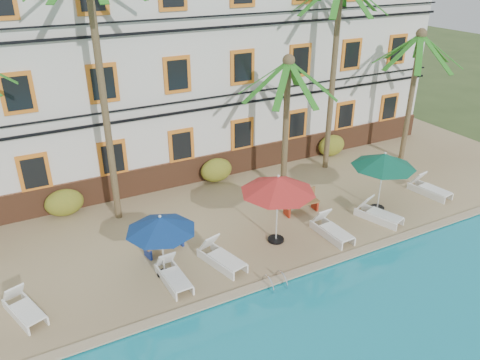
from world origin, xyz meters
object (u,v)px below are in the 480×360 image
palm_e (414,77)px  lounger_b (173,275)px  pool_ladder (275,284)px  lounger_a (24,308)px  lounger_f (429,188)px  lounger_e (378,213)px  palm_d (335,51)px  palm_b (98,61)px  lounger_d (331,229)px  bench_right (300,201)px  umbrella_green (384,161)px  palm_c (287,104)px  lounger_c (221,257)px  umbrella_blue (161,224)px  umbrella_red (278,185)px  bench_left (162,238)px

palm_e → lounger_b: palm_e is taller
palm_e → pool_ladder: palm_e is taller
lounger_a → pool_ladder: (7.17, -2.13, -0.26)m
palm_e → lounger_f: palm_e is taller
lounger_e → palm_d: bearing=76.2°
lounger_f → palm_b: bearing=161.0°
lounger_d → bench_right: bearing=90.1°
umbrella_green → pool_ladder: 6.96m
palm_c → lounger_c: 7.10m
umbrella_blue → lounger_d: 6.50m
lounger_d → lounger_f: (5.83, 0.72, -0.00)m
palm_e → lounger_a: 18.94m
umbrella_green → lounger_f: (2.90, -0.02, -1.88)m
lounger_e → bench_right: (-2.34, 1.95, 0.19)m
lounger_c → lounger_f: 10.21m
lounger_e → pool_ladder: bearing=-164.9°
palm_b → lounger_e: palm_b is taller
lounger_d → pool_ladder: size_ratio=2.51×
palm_b → bench_right: (6.63, -2.97, -5.69)m
umbrella_red → umbrella_green: 4.92m
umbrella_blue → lounger_c: (1.88, -0.33, -1.62)m
umbrella_blue → umbrella_green: 9.19m
umbrella_blue → lounger_c: 2.51m
palm_e → bench_right: bearing=-164.3°
lounger_a → bench_right: 10.57m
palm_c → palm_e: bearing=1.1°
lounger_d → lounger_f: 5.87m
lounger_a → lounger_b: lounger_b is taller
lounger_e → lounger_c: bearing=178.1°
umbrella_blue → umbrella_red: 4.28m
palm_b → lounger_d: (6.64, -5.01, -5.88)m
lounger_b → pool_ladder: 3.24m
umbrella_blue → bench_right: 6.57m
palm_d → lounger_e: 7.42m
bench_right → pool_ladder: 4.82m
palm_d → lounger_d: (-3.57, -5.10, -5.33)m
lounger_a → lounger_c: lounger_c is taller
bench_left → bench_right: bearing=0.3°
umbrella_blue → bench_left: (0.43, 1.37, -1.44)m
umbrella_blue → lounger_a: (-4.23, 0.06, -1.65)m
lounger_b → pool_ladder: (2.82, -1.57, -0.27)m
palm_d → umbrella_green: (-0.64, -4.36, -3.45)m
umbrella_blue → pool_ladder: size_ratio=3.02×
bench_left → lounger_d: bearing=-19.0°
lounger_b → lounger_e: 8.48m
palm_d → lounger_a: (-14.06, -4.41, -5.35)m
lounger_a → bench_right: (10.49, 1.34, 0.21)m
palm_d → lounger_e: (-1.23, -5.01, -5.33)m
lounger_e → lounger_b: bearing=179.7°
umbrella_blue → palm_c: bearing=27.0°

